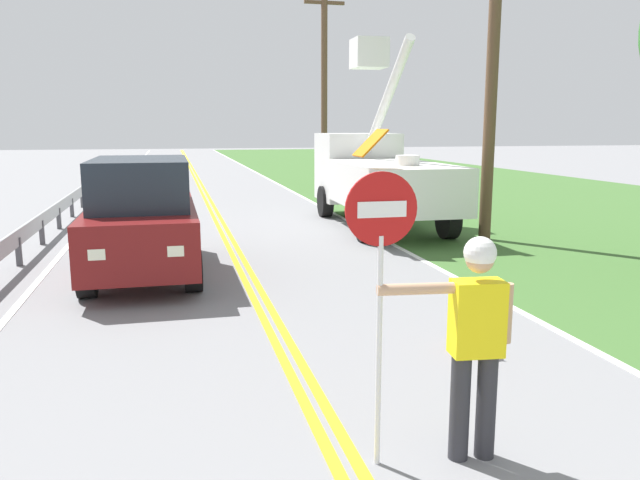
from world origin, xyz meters
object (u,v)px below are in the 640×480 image
Objects in this scene: flagger_worker at (475,334)px; utility_bucket_truck at (376,173)px; traffic_cone_lead at (472,326)px; stop_sign_paddle at (381,254)px; utility_pole_mid at (324,85)px; oncoming_suv_nearest at (142,217)px; utility_pole_near at (493,46)px.

utility_bucket_truck is (3.16, 11.99, 0.35)m from flagger_worker.
flagger_worker is 2.61× the size of traffic_cone_lead.
flagger_worker is 0.78× the size of stop_sign_paddle.
stop_sign_paddle is 24.26m from utility_pole_mid.
flagger_worker is at bearing -6.20° from stop_sign_paddle.
flagger_worker is at bearing -68.82° from oncoming_suv_nearest.
flagger_worker reaches higher than traffic_cone_lead.
traffic_cone_lead is at bearing -99.10° from utility_pole_mid.
utility_bucket_truck is 0.80× the size of utility_pole_near.
utility_pole_near is (7.76, 1.85, 3.40)m from oncoming_suv_nearest.
flagger_worker is 2.56m from traffic_cone_lead.
utility_bucket_truck is 7.63m from oncoming_suv_nearest.
utility_pole_mid is at bearing 77.29° from stop_sign_paddle.
stop_sign_paddle is 7.49m from oncoming_suv_nearest.
utility_pole_mid is (4.54, 23.59, 3.44)m from flagger_worker.
utility_pole_mid reaches higher than traffic_cone_lead.
traffic_cone_lead is (-3.43, -21.40, -4.15)m from utility_pole_mid.
oncoming_suv_nearest reaches higher than flagger_worker.
utility_pole_mid is (1.38, 11.61, 3.09)m from utility_bucket_truck.
oncoming_suv_nearest is at bearing -114.24° from utility_pole_mid.
utility_pole_near is at bearing 57.67° from stop_sign_paddle.
utility_pole_near is 1.00× the size of utility_pole_mid.
utility_bucket_truck reaches higher than oncoming_suv_nearest.
utility_bucket_truck is at bearing 71.74° from stop_sign_paddle.
utility_pole_near is at bearing -88.38° from utility_pole_mid.
traffic_cone_lead is at bearing -119.00° from utility_pole_near.
utility_pole_mid is 12.29× the size of traffic_cone_lead.
oncoming_suv_nearest reaches higher than traffic_cone_lead.
utility_bucket_truck is (3.93, 11.90, -0.31)m from stop_sign_paddle.
stop_sign_paddle is 3.14m from traffic_cone_lead.
utility_pole_mid reaches higher than stop_sign_paddle.
oncoming_suv_nearest is at bearing -166.59° from utility_pole_near.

